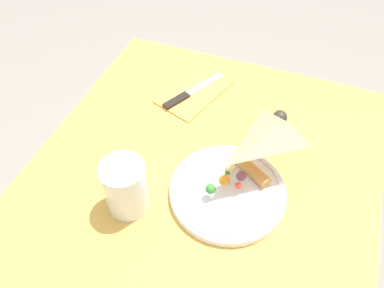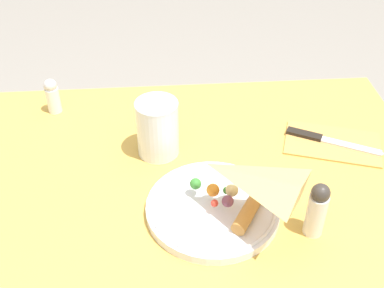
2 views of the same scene
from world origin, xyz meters
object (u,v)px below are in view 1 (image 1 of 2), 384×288
dining_table (180,255)px  pepper_shaker (277,129)px  butter_knife (191,92)px  milk_glass (126,188)px  napkin_folded (194,92)px  plate_pizza (227,190)px

dining_table → pepper_shaker: 0.33m
dining_table → butter_knife: (0.35, 0.11, 0.13)m
dining_table → milk_glass: size_ratio=9.13×
milk_glass → butter_knife: size_ratio=0.64×
butter_knife → milk_glass: bearing=-152.0°
dining_table → napkin_folded: 0.39m
plate_pizza → butter_knife: size_ratio=1.28×
butter_knife → pepper_shaker: bearing=-84.9°
dining_table → plate_pizza: plate_pizza is taller
butter_knife → pepper_shaker: 0.25m
dining_table → pepper_shaker: size_ratio=10.18×
dining_table → milk_glass: (0.01, 0.11, 0.18)m
pepper_shaker → milk_glass: bearing=137.2°
plate_pizza → napkin_folded: 0.31m
dining_table → butter_knife: 0.39m
butter_knife → pepper_shaker: pepper_shaker is taller
plate_pizza → milk_glass: (-0.09, 0.17, 0.04)m
napkin_folded → milk_glass: bearing=179.4°
butter_knife → pepper_shaker: size_ratio=1.74×
napkin_folded → pepper_shaker: bearing=-114.9°
milk_glass → butter_knife: 0.34m
plate_pizza → dining_table: bearing=146.3°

